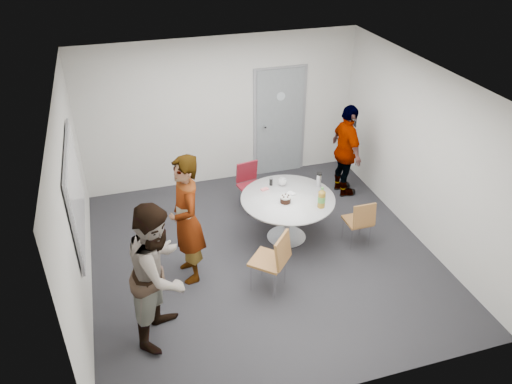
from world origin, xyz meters
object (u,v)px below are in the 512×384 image
object	(u,v)px
chair_far	(250,181)
table	(290,203)
person_main	(186,220)
person_right	(346,151)
door	(279,122)
person_left	(159,272)
chair_near_left	(275,257)
chair_near_right	(360,220)
whiteboard	(75,192)

from	to	relation	value
chair_far	table	bearing A→B (deg)	97.49
person_main	person_right	world-z (taller)	person_main
door	person_main	distance (m)	3.41
person_main	person_left	xyz separation A→B (m)	(-0.49, -0.96, -0.01)
chair_near_left	person_left	size ratio (longest dim) A/B	0.49
person_main	chair_near_right	bearing A→B (deg)	83.33
person_right	table	bearing A→B (deg)	126.36
door	table	distance (m)	2.27
chair_far	person_left	size ratio (longest dim) A/B	0.45
person_main	person_left	world-z (taller)	person_main
chair_near_left	chair_near_right	xyz separation A→B (m)	(1.56, 0.57, -0.08)
door	person_right	distance (m)	1.43
person_left	person_right	distance (m)	4.30
whiteboard	chair_far	world-z (taller)	whiteboard
door	chair_near_right	xyz separation A→B (m)	(0.39, -2.65, -0.55)
door	whiteboard	bearing A→B (deg)	-147.34
chair_near_left	person_left	world-z (taller)	person_left
table	person_main	xyz separation A→B (m)	(-1.65, -0.43, 0.30)
chair_near_right	person_right	bearing A→B (deg)	72.84
table	person_left	size ratio (longest dim) A/B	0.77
door	chair_far	size ratio (longest dim) A/B	2.53
table	person_right	size ratio (longest dim) A/B	0.85
chair_near_right	person_main	size ratio (longest dim) A/B	0.42
whiteboard	person_right	world-z (taller)	whiteboard
chair_far	person_left	world-z (taller)	person_left
person_left	person_right	size ratio (longest dim) A/B	1.11
chair_near_left	chair_far	size ratio (longest dim) A/B	1.10
chair_far	person_right	distance (m)	1.79
whiteboard	chair_near_left	world-z (taller)	whiteboard
door	chair_near_left	bearing A→B (deg)	-109.98
door	person_left	bearing A→B (deg)	-127.34
person_main	whiteboard	bearing A→B (deg)	-108.20
door	chair_far	bearing A→B (deg)	-129.42
door	whiteboard	world-z (taller)	door
chair_near_left	person_right	world-z (taller)	person_right
person_main	chair_near_left	bearing A→B (deg)	53.47
door	chair_far	xyz separation A→B (m)	(-0.91, -1.10, -0.52)
door	table	xyz separation A→B (m)	(-0.57, -2.16, -0.37)
chair_near_right	person_left	distance (m)	3.26
chair_far	door	bearing A→B (deg)	-139.35
whiteboard	chair_far	xyz separation A→B (m)	(2.65, 1.18, -0.94)
whiteboard	chair_near_right	distance (m)	4.09
table	chair_near_left	world-z (taller)	table
person_right	door	bearing A→B (deg)	37.48
person_main	chair_far	bearing A→B (deg)	133.26
person_main	person_right	size ratio (longest dim) A/B	1.12
chair_near_right	person_right	distance (m)	1.62
door	person_main	xyz separation A→B (m)	(-2.22, -2.59, -0.08)
table	chair_near_right	size ratio (longest dim) A/B	1.81
table	chair_near_right	world-z (taller)	table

